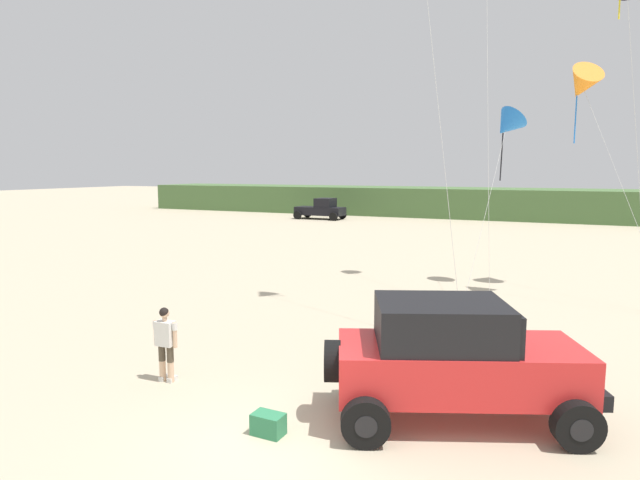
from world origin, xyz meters
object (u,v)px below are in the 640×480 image
at_px(person_watching, 166,340).
at_px(distant_pickup, 321,209).
at_px(cooler_box, 268,424).
at_px(kite_purple_stunt, 582,85).
at_px(jeep, 455,358).
at_px(kite_red_delta, 507,125).

relative_size(person_watching, distant_pickup, 0.36).
height_order(cooler_box, kite_purple_stunt, kite_purple_stunt).
relative_size(jeep, cooler_box, 8.93).
relative_size(kite_red_delta, kite_purple_stunt, 0.81).
xyz_separation_m(person_watching, cooler_box, (3.23, -1.17, -0.75)).
xyz_separation_m(cooler_box, kite_red_delta, (2.38, 14.57, 6.14)).
distance_m(jeep, cooler_box, 3.58).
height_order(jeep, cooler_box, jeep).
xyz_separation_m(jeep, person_watching, (-6.09, -0.74, -0.26)).
relative_size(cooler_box, kite_purple_stunt, 0.06).
distance_m(distant_pickup, kite_red_delta, 30.46).
bearing_deg(cooler_box, jeep, 35.84).
relative_size(jeep, kite_purple_stunt, 0.57).
bearing_deg(jeep, kite_red_delta, 92.16).
bearing_deg(kite_purple_stunt, distant_pickup, 133.08).
bearing_deg(distant_pickup, kite_purple_stunt, -46.92).
relative_size(person_watching, cooler_box, 2.98).
bearing_deg(kite_red_delta, person_watching, -112.72).
height_order(jeep, kite_purple_stunt, kite_purple_stunt).
bearing_deg(distant_pickup, jeep, -62.37).
relative_size(distant_pickup, kite_purple_stunt, 0.53).
bearing_deg(kite_red_delta, cooler_box, -99.28).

